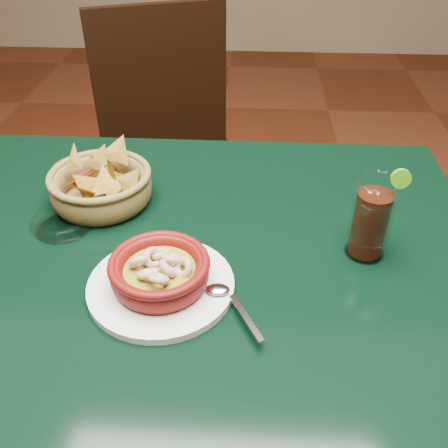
# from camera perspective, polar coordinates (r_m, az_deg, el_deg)

# --- Properties ---
(dining_table) EXTENTS (1.20, 0.80, 0.75)m
(dining_table) POSITION_cam_1_polar(r_m,az_deg,el_deg) (0.96, -8.32, -6.60)
(dining_table) COLOR black
(dining_table) RESTS_ON ground
(dining_chair) EXTENTS (0.58, 0.58, 0.96)m
(dining_chair) POSITION_cam_1_polar(r_m,az_deg,el_deg) (1.61, -5.73, 7.63)
(dining_chair) COLOR black
(dining_chair) RESTS_ON ground
(shrimp_plate) EXTENTS (0.28, 0.23, 0.07)m
(shrimp_plate) POSITION_cam_1_polar(r_m,az_deg,el_deg) (0.79, -7.29, -5.77)
(shrimp_plate) COLOR silver
(shrimp_plate) RESTS_ON dining_table
(chip_basket) EXTENTS (0.23, 0.23, 0.15)m
(chip_basket) POSITION_cam_1_polar(r_m,az_deg,el_deg) (1.00, -13.86, 4.23)
(chip_basket) COLOR olive
(chip_basket) RESTS_ON dining_table
(guacamole_ramekin) EXTENTS (0.12, 0.12, 0.04)m
(guacamole_ramekin) POSITION_cam_1_polar(r_m,az_deg,el_deg) (1.10, -16.66, 5.67)
(guacamole_ramekin) COLOR #540907
(guacamole_ramekin) RESTS_ON dining_table
(cola_drink) EXTENTS (0.15, 0.15, 0.17)m
(cola_drink) POSITION_cam_1_polar(r_m,az_deg,el_deg) (0.86, 16.45, 0.55)
(cola_drink) COLOR white
(cola_drink) RESTS_ON dining_table
(glass_ashtray) EXTENTS (0.12, 0.12, 0.03)m
(glass_ashtray) POSITION_cam_1_polar(r_m,az_deg,el_deg) (0.96, -18.01, 0.19)
(glass_ashtray) COLOR white
(glass_ashtray) RESTS_ON dining_table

